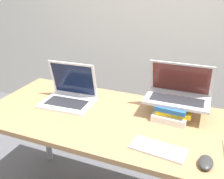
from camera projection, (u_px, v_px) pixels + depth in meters
name	position (u px, v px, depth m)	size (l,w,h in m)	color
desk	(117.00, 129.00, 1.58)	(1.66, 0.72, 0.75)	#9E754C
laptop_left	(69.00, 95.00, 1.73)	(0.34, 0.27, 0.26)	silver
book_stack	(174.00, 109.00, 1.57)	(0.22, 0.28, 0.09)	white
laptop_on_books	(178.00, 93.00, 1.55)	(0.38, 0.23, 0.22)	#B2B2B7
wireless_keyboard	(158.00, 149.00, 1.27)	(0.28, 0.14, 0.01)	silver
mouse	(206.00, 162.00, 1.16)	(0.07, 0.11, 0.03)	#2D2D2D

